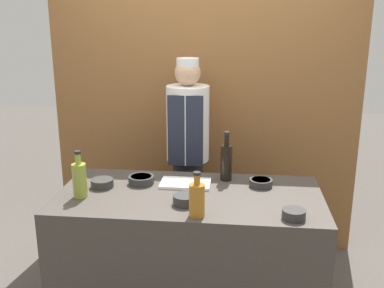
{
  "coord_description": "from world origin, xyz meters",
  "views": [
    {
      "loc": [
        0.3,
        -2.61,
        2.0
      ],
      "look_at": [
        0.0,
        0.16,
        1.2
      ],
      "focal_mm": 42.0,
      "sensor_mm": 36.0,
      "label": 1
    }
  ],
  "objects_px": {
    "cutting_board": "(185,183)",
    "bottle_soy": "(226,161)",
    "sauce_bowl_brown": "(261,182)",
    "chef_center": "(188,155)",
    "sauce_bowl_red": "(102,183)",
    "sauce_bowl_green": "(185,199)",
    "bottle_oil": "(80,179)",
    "sauce_bowl_yellow": "(294,214)",
    "sauce_bowl_orange": "(141,179)",
    "bottle_amber": "(197,199)"
  },
  "relations": [
    {
      "from": "sauce_bowl_yellow",
      "to": "chef_center",
      "type": "relative_size",
      "value": 0.08
    },
    {
      "from": "cutting_board",
      "to": "bottle_soy",
      "type": "bearing_deg",
      "value": 25.57
    },
    {
      "from": "sauce_bowl_green",
      "to": "cutting_board",
      "type": "bearing_deg",
      "value": 96.74
    },
    {
      "from": "sauce_bowl_brown",
      "to": "bottle_soy",
      "type": "distance_m",
      "value": 0.27
    },
    {
      "from": "sauce_bowl_red",
      "to": "sauce_bowl_brown",
      "type": "relative_size",
      "value": 0.97
    },
    {
      "from": "sauce_bowl_brown",
      "to": "sauce_bowl_green",
      "type": "bearing_deg",
      "value": -143.13
    },
    {
      "from": "sauce_bowl_green",
      "to": "bottle_soy",
      "type": "distance_m",
      "value": 0.5
    },
    {
      "from": "bottle_soy",
      "to": "bottle_oil",
      "type": "xyz_separation_m",
      "value": [
        -0.88,
        -0.4,
        -0.02
      ]
    },
    {
      "from": "bottle_amber",
      "to": "chef_center",
      "type": "height_order",
      "value": "chef_center"
    },
    {
      "from": "sauce_bowl_green",
      "to": "bottle_soy",
      "type": "relative_size",
      "value": 0.43
    },
    {
      "from": "sauce_bowl_green",
      "to": "bottle_amber",
      "type": "bearing_deg",
      "value": -61.08
    },
    {
      "from": "sauce_bowl_orange",
      "to": "bottle_amber",
      "type": "xyz_separation_m",
      "value": [
        0.42,
        -0.46,
        0.07
      ]
    },
    {
      "from": "bottle_oil",
      "to": "cutting_board",
      "type": "bearing_deg",
      "value": 23.91
    },
    {
      "from": "sauce_bowl_brown",
      "to": "bottle_amber",
      "type": "relative_size",
      "value": 0.58
    },
    {
      "from": "cutting_board",
      "to": "chef_center",
      "type": "xyz_separation_m",
      "value": [
        -0.06,
        0.63,
        -0.01
      ]
    },
    {
      "from": "bottle_soy",
      "to": "bottle_oil",
      "type": "relative_size",
      "value": 1.14
    },
    {
      "from": "bottle_amber",
      "to": "sauce_bowl_brown",
      "type": "bearing_deg",
      "value": 53.13
    },
    {
      "from": "sauce_bowl_red",
      "to": "bottle_soy",
      "type": "distance_m",
      "value": 0.84
    },
    {
      "from": "sauce_bowl_yellow",
      "to": "chef_center",
      "type": "bearing_deg",
      "value": 123.57
    },
    {
      "from": "sauce_bowl_brown",
      "to": "bottle_oil",
      "type": "height_order",
      "value": "bottle_oil"
    },
    {
      "from": "sauce_bowl_orange",
      "to": "sauce_bowl_red",
      "type": "xyz_separation_m",
      "value": [
        -0.24,
        -0.09,
        0.0
      ]
    },
    {
      "from": "sauce_bowl_yellow",
      "to": "chef_center",
      "type": "height_order",
      "value": "chef_center"
    },
    {
      "from": "sauce_bowl_green",
      "to": "bottle_soy",
      "type": "bearing_deg",
      "value": 62.81
    },
    {
      "from": "sauce_bowl_brown",
      "to": "sauce_bowl_yellow",
      "type": "bearing_deg",
      "value": -71.22
    },
    {
      "from": "bottle_soy",
      "to": "bottle_amber",
      "type": "height_order",
      "value": "bottle_soy"
    },
    {
      "from": "sauce_bowl_red",
      "to": "sauce_bowl_green",
      "type": "distance_m",
      "value": 0.61
    },
    {
      "from": "sauce_bowl_orange",
      "to": "sauce_bowl_yellow",
      "type": "bearing_deg",
      "value": -24.67
    },
    {
      "from": "bottle_soy",
      "to": "chef_center",
      "type": "height_order",
      "value": "chef_center"
    },
    {
      "from": "sauce_bowl_green",
      "to": "chef_center",
      "type": "height_order",
      "value": "chef_center"
    },
    {
      "from": "sauce_bowl_brown",
      "to": "sauce_bowl_orange",
      "type": "bearing_deg",
      "value": -177.21
    },
    {
      "from": "cutting_board",
      "to": "bottle_soy",
      "type": "relative_size",
      "value": 0.97
    },
    {
      "from": "sauce_bowl_brown",
      "to": "bottle_soy",
      "type": "height_order",
      "value": "bottle_soy"
    },
    {
      "from": "sauce_bowl_yellow",
      "to": "bottle_amber",
      "type": "xyz_separation_m",
      "value": [
        -0.54,
        -0.02,
        0.07
      ]
    },
    {
      "from": "sauce_bowl_brown",
      "to": "sauce_bowl_green",
      "type": "relative_size",
      "value": 1.03
    },
    {
      "from": "sauce_bowl_brown",
      "to": "cutting_board",
      "type": "distance_m",
      "value": 0.5
    },
    {
      "from": "sauce_bowl_orange",
      "to": "sauce_bowl_yellow",
      "type": "distance_m",
      "value": 1.05
    },
    {
      "from": "sauce_bowl_green",
      "to": "chef_center",
      "type": "relative_size",
      "value": 0.09
    },
    {
      "from": "sauce_bowl_orange",
      "to": "sauce_bowl_yellow",
      "type": "xyz_separation_m",
      "value": [
        0.95,
        -0.44,
        0.0
      ]
    },
    {
      "from": "cutting_board",
      "to": "bottle_oil",
      "type": "height_order",
      "value": "bottle_oil"
    },
    {
      "from": "sauce_bowl_brown",
      "to": "bottle_soy",
      "type": "bearing_deg",
      "value": 157.43
    },
    {
      "from": "sauce_bowl_red",
      "to": "bottle_soy",
      "type": "relative_size",
      "value": 0.43
    },
    {
      "from": "bottle_soy",
      "to": "sauce_bowl_yellow",
      "type": "bearing_deg",
      "value": -55.48
    },
    {
      "from": "sauce_bowl_orange",
      "to": "sauce_bowl_brown",
      "type": "height_order",
      "value": "sauce_bowl_orange"
    },
    {
      "from": "sauce_bowl_red",
      "to": "sauce_bowl_green",
      "type": "xyz_separation_m",
      "value": [
        0.57,
        -0.22,
        0.0
      ]
    },
    {
      "from": "sauce_bowl_red",
      "to": "bottle_soy",
      "type": "bearing_deg",
      "value": 15.63
    },
    {
      "from": "sauce_bowl_yellow",
      "to": "bottle_amber",
      "type": "height_order",
      "value": "bottle_amber"
    },
    {
      "from": "sauce_bowl_orange",
      "to": "sauce_bowl_green",
      "type": "xyz_separation_m",
      "value": [
        0.33,
        -0.3,
        0.0
      ]
    },
    {
      "from": "sauce_bowl_brown",
      "to": "chef_center",
      "type": "bearing_deg",
      "value": 132.59
    },
    {
      "from": "sauce_bowl_red",
      "to": "chef_center",
      "type": "height_order",
      "value": "chef_center"
    },
    {
      "from": "sauce_bowl_yellow",
      "to": "sauce_bowl_green",
      "type": "xyz_separation_m",
      "value": [
        -0.62,
        0.13,
        0.0
      ]
    }
  ]
}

